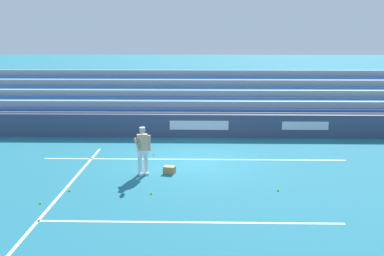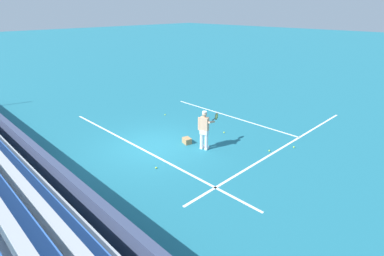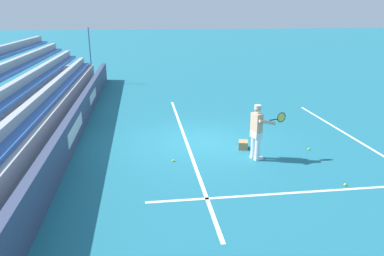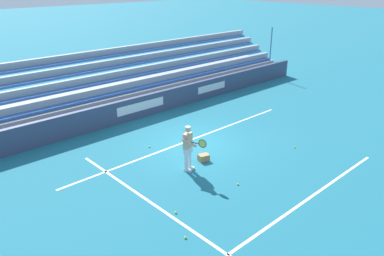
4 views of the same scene
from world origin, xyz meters
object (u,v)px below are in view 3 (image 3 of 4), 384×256
(ball_box_cardboard, at_px, (243,145))
(tennis_ball_toward_net, at_px, (345,185))
(tennis_ball_on_baseline, at_px, (309,149))
(tennis_ball_by_box, at_px, (173,161))
(tennis_ball_stray_back, at_px, (260,116))
(tennis_player, at_px, (257,131))

(ball_box_cardboard, bearing_deg, tennis_ball_toward_net, 32.12)
(tennis_ball_on_baseline, bearing_deg, tennis_ball_by_box, -85.03)
(tennis_ball_stray_back, relative_size, tennis_ball_by_box, 1.00)
(ball_box_cardboard, xyz_separation_m, tennis_ball_by_box, (0.81, -2.40, -0.10))
(tennis_player, height_order, tennis_ball_toward_net, tennis_player)
(tennis_player, distance_m, tennis_ball_toward_net, 2.90)
(tennis_ball_by_box, bearing_deg, tennis_ball_stray_back, 136.85)
(tennis_ball_toward_net, bearing_deg, tennis_player, -140.20)
(tennis_player, xyz_separation_m, tennis_ball_on_baseline, (-0.51, 1.96, -0.86))
(tennis_ball_on_baseline, bearing_deg, tennis_ball_stray_back, -174.78)
(tennis_ball_toward_net, bearing_deg, tennis_ball_by_box, -117.43)
(tennis_ball_stray_back, relative_size, tennis_ball_on_baseline, 1.00)
(tennis_ball_stray_back, distance_m, tennis_ball_on_baseline, 4.04)
(tennis_ball_stray_back, relative_size, tennis_ball_toward_net, 1.00)
(tennis_ball_stray_back, distance_m, tennis_ball_toward_net, 6.66)
(tennis_ball_on_baseline, height_order, tennis_ball_toward_net, same)
(tennis_ball_on_baseline, distance_m, tennis_ball_by_box, 4.53)
(tennis_ball_stray_back, height_order, tennis_ball_toward_net, same)
(tennis_ball_on_baseline, distance_m, tennis_ball_toward_net, 2.64)
(tennis_ball_by_box, bearing_deg, tennis_ball_toward_net, 62.57)
(tennis_ball_by_box, bearing_deg, ball_box_cardboard, 108.65)
(ball_box_cardboard, height_order, tennis_ball_on_baseline, ball_box_cardboard)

